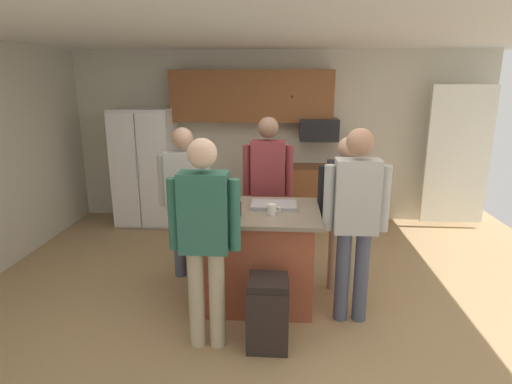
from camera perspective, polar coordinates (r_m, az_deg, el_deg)
The scene contains 21 objects.
floor at distance 4.38m, azimuth 2.22°, elevation -14.67°, with size 7.04×7.04×0.00m, color tan.
ceiling at distance 3.84m, azimuth 2.64°, elevation 21.44°, with size 7.04×7.04×0.00m, color white.
back_wall at distance 6.67m, azimuth 3.01°, elevation 7.45°, with size 6.40×0.10×2.60m, color beige.
french_door_window_panel at distance 6.78m, azimuth 25.53°, elevation 4.44°, with size 0.90×0.06×2.00m, color white.
cabinet_run_upper at distance 6.43m, azimuth -0.59°, elevation 12.79°, with size 2.40×0.38×0.75m.
cabinet_run_lower at distance 6.54m, azimuth 8.13°, elevation -0.43°, with size 1.80×0.63×0.90m.
refrigerator at distance 6.66m, azimuth -14.60°, elevation 3.29°, with size 0.86×0.76×1.76m.
microwave_over_range at distance 6.37m, azimuth 8.45°, elevation 8.32°, with size 0.56×0.40×0.32m, color black.
kitchen_island at distance 4.23m, azimuth -0.27°, elevation -8.51°, with size 1.26×0.95×0.95m.
person_guest_by_door at distance 3.80m, azimuth 13.27°, elevation -2.81°, with size 0.57×0.23×1.78m.
person_host_foreground at distance 4.83m, azimuth 1.61°, elevation 1.33°, with size 0.57×0.23×1.77m.
person_guest_left at distance 3.36m, azimuth -6.95°, elevation -5.24°, with size 0.57×0.23×1.74m.
person_guest_right at distance 4.65m, azimuth -9.58°, elevation -0.16°, with size 0.57×0.22×1.68m.
person_elder_center at distance 4.40m, azimuth 11.94°, elevation -1.69°, with size 0.57×0.22×1.62m.
glass_pilsner at distance 4.36m, azimuth -6.14°, elevation -0.30°, with size 0.07×0.07×0.15m.
glass_stout_tall at distance 3.87m, azimuth -2.50°, elevation -2.30°, with size 0.07×0.07×0.14m.
glass_dark_ale at distance 4.22m, azimuth -2.56°, elevation -0.79°, with size 0.06×0.06×0.14m.
glass_short_whisky at distance 4.22m, azimuth -6.14°, elevation -0.66°, with size 0.06×0.06×0.17m.
mug_ceramic_white at distance 3.90m, azimuth 2.18°, elevation -2.39°, with size 0.12×0.08×0.10m.
serving_tray at distance 4.14m, azimuth 2.41°, elevation -1.82°, with size 0.44×0.30×0.04m.
trash_bin at distance 3.63m, azimuth 1.61°, elevation -15.95°, with size 0.34×0.34×0.61m.
Camera 1 is at (0.08, -3.81, 2.16)m, focal length 29.70 mm.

